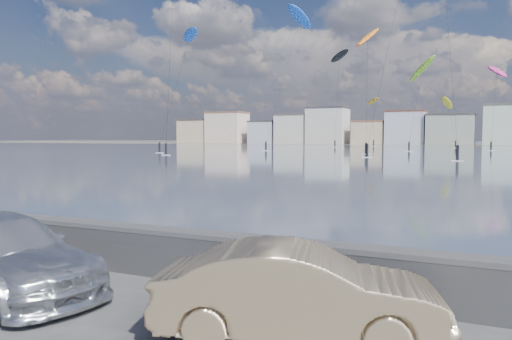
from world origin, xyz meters
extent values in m
plane|color=#333335|center=(0.00, 0.00, 0.00)|extent=(700.00, 700.00, 0.00)
cube|color=#425169|center=(0.00, 91.50, 0.01)|extent=(500.00, 177.00, 0.00)
cube|color=#4C473D|center=(0.00, 200.00, 0.01)|extent=(500.00, 60.00, 0.00)
cube|color=#28282B|center=(0.00, 2.70, 0.45)|extent=(400.00, 0.35, 0.90)
cylinder|color=#28282B|center=(0.00, 2.70, 0.90)|extent=(400.00, 0.36, 0.36)
cube|color=#CCB293|center=(-112.00, 186.00, 5.00)|extent=(14.00, 11.00, 10.00)
cube|color=#383330|center=(-112.00, 186.00, 10.30)|extent=(14.28, 11.22, 0.60)
cube|color=beige|center=(-96.50, 186.00, 6.50)|extent=(16.00, 12.00, 13.00)
cube|color=brown|center=(-96.50, 186.00, 13.30)|extent=(16.32, 12.24, 0.60)
cube|color=#B2B7C6|center=(-79.00, 186.00, 4.50)|extent=(11.00, 10.00, 9.00)
cube|color=#383330|center=(-79.00, 186.00, 9.30)|extent=(11.22, 10.20, 0.60)
cube|color=beige|center=(-66.00, 186.00, 5.75)|extent=(13.00, 11.00, 11.50)
cube|color=#4C423D|center=(-66.00, 186.00, 11.80)|extent=(13.26, 11.22, 0.60)
cube|color=beige|center=(-51.50, 186.00, 7.00)|extent=(15.00, 12.00, 14.00)
cube|color=#2D2D33|center=(-51.50, 186.00, 14.30)|extent=(15.30, 12.24, 0.60)
cube|color=#CCB293|center=(-35.00, 186.00, 4.25)|extent=(12.00, 10.00, 8.50)
cube|color=brown|center=(-35.00, 186.00, 8.80)|extent=(12.24, 10.20, 0.60)
cube|color=#B2B7C6|center=(-21.50, 186.00, 6.00)|extent=(14.00, 11.00, 12.00)
cube|color=#562D23|center=(-21.50, 186.00, 12.30)|extent=(14.28, 11.22, 0.60)
cube|color=gray|center=(-6.00, 186.00, 5.25)|extent=(16.00, 13.00, 10.50)
cube|color=#383330|center=(-6.00, 186.00, 10.80)|extent=(16.32, 13.26, 0.60)
cube|color=#B7C6BC|center=(11.00, 186.00, 6.75)|extent=(13.00, 10.00, 13.50)
cube|color=#4C423D|center=(11.00, 186.00, 13.80)|extent=(13.26, 10.20, 0.60)
imported|color=silver|center=(-2.69, 0.58, 0.71)|extent=(5.24, 3.01, 1.43)
imported|color=tan|center=(3.13, 0.85, 0.68)|extent=(4.36, 2.61, 1.36)
cube|color=white|center=(-40.42, 59.92, 0.05)|extent=(1.40, 0.42, 0.08)
cylinder|color=black|center=(-40.42, 59.92, 0.95)|extent=(0.36, 0.36, 1.70)
sphere|color=black|center=(-40.42, 59.92, 1.85)|extent=(0.28, 0.28, 0.28)
cylinder|color=black|center=(-41.53, 63.25, 19.28)|extent=(2.25, 6.70, 35.96)
cube|color=white|center=(-9.61, 64.58, 0.05)|extent=(1.40, 0.42, 0.08)
cylinder|color=black|center=(-9.61, 64.58, 0.95)|extent=(0.36, 0.36, 1.70)
sphere|color=black|center=(-9.61, 64.58, 1.85)|extent=(0.28, 0.28, 0.28)
cylinder|color=black|center=(-8.27, 71.57, 16.01)|extent=(2.73, 14.02, 29.43)
ellipsoid|color=yellow|center=(-4.76, 147.22, 12.60)|extent=(3.79, 10.13, 4.75)
cube|color=white|center=(-1.55, 134.24, 0.05)|extent=(1.40, 0.42, 0.08)
cylinder|color=black|center=(-1.55, 134.24, 0.95)|extent=(0.36, 0.36, 1.70)
sphere|color=black|center=(-1.55, 134.24, 1.85)|extent=(0.28, 0.28, 0.28)
cylinder|color=black|center=(-3.16, 140.73, 6.95)|extent=(3.24, 13.00, 11.32)
ellipsoid|color=#BF8C19|center=(-27.86, 157.05, 14.42)|extent=(6.89, 9.53, 2.58)
cube|color=white|center=(-25.57, 147.63, 0.05)|extent=(1.40, 0.42, 0.08)
cylinder|color=black|center=(-25.57, 147.63, 0.95)|extent=(0.36, 0.36, 1.70)
sphere|color=black|center=(-25.57, 147.63, 1.85)|extent=(0.28, 0.28, 0.28)
cylinder|color=black|center=(-26.71, 152.34, 7.86)|extent=(2.32, 9.44, 13.14)
ellipsoid|color=black|center=(-33.76, 137.67, 26.42)|extent=(7.75, 6.76, 4.16)
cube|color=white|center=(-33.04, 131.24, 0.05)|extent=(1.40, 0.42, 0.08)
cylinder|color=black|center=(-33.04, 131.24, 0.95)|extent=(0.36, 0.36, 1.70)
sphere|color=black|center=(-33.04, 131.24, 1.85)|extent=(0.28, 0.28, 0.28)
cylinder|color=black|center=(-33.40, 134.45, 13.86)|extent=(0.75, 6.47, 25.13)
ellipsoid|color=#E5338C|center=(7.46, 121.31, 17.84)|extent=(5.96, 10.91, 5.28)
cube|color=white|center=(6.61, 109.69, 0.05)|extent=(1.40, 0.42, 0.08)
cylinder|color=black|center=(6.61, 109.69, 0.95)|extent=(0.36, 0.36, 1.70)
sphere|color=black|center=(6.61, 109.69, 1.85)|extent=(0.28, 0.28, 0.28)
cylinder|color=black|center=(7.03, 115.50, 9.57)|extent=(0.88, 11.64, 16.56)
cube|color=white|center=(2.51, 58.76, 0.05)|extent=(1.40, 0.42, 0.08)
cylinder|color=black|center=(2.51, 58.76, 0.95)|extent=(0.36, 0.36, 1.70)
sphere|color=black|center=(2.51, 58.76, 1.85)|extent=(0.28, 0.28, 0.28)
cylinder|color=black|center=(1.26, 62.53, 12.27)|extent=(2.53, 7.57, 21.95)
ellipsoid|color=#8CD826|center=(-7.49, 108.63, 17.59)|extent=(7.84, 8.68, 6.25)
cube|color=white|center=(-8.34, 97.49, 0.05)|extent=(1.40, 0.42, 0.08)
cylinder|color=black|center=(-8.34, 97.49, 0.95)|extent=(0.36, 0.36, 1.70)
sphere|color=black|center=(-8.34, 97.49, 1.85)|extent=(0.28, 0.28, 0.28)
cylinder|color=black|center=(-7.92, 103.06, 9.45)|extent=(0.88, 11.16, 16.31)
ellipsoid|color=orange|center=(-15.17, 89.43, 21.63)|extent=(4.79, 8.25, 5.61)
cube|color=white|center=(-12.51, 77.13, 0.05)|extent=(1.40, 0.42, 0.08)
cylinder|color=black|center=(-12.51, 77.13, 0.95)|extent=(0.36, 0.36, 1.70)
sphere|color=black|center=(-12.51, 77.13, 1.85)|extent=(0.28, 0.28, 0.28)
cylinder|color=black|center=(-13.84, 83.28, 11.47)|extent=(2.69, 12.33, 20.35)
ellipsoid|color=blue|center=(-45.64, 75.74, 22.14)|extent=(7.09, 7.07, 2.69)
cube|color=white|center=(-48.00, 68.72, 0.05)|extent=(1.40, 0.42, 0.08)
cylinder|color=black|center=(-48.00, 68.72, 0.95)|extent=(0.36, 0.36, 1.70)
sphere|color=black|center=(-48.00, 68.72, 1.85)|extent=(0.28, 0.28, 0.28)
cylinder|color=black|center=(-46.82, 72.23, 11.72)|extent=(2.40, 7.05, 20.85)
ellipsoid|color=blue|center=(-32.95, 101.26, 29.69)|extent=(4.07, 10.61, 4.68)
cube|color=white|center=(-36.08, 89.51, 0.05)|extent=(1.40, 0.42, 0.08)
cylinder|color=black|center=(-36.08, 89.51, 0.95)|extent=(0.36, 0.36, 1.70)
sphere|color=black|center=(-36.08, 89.51, 1.85)|extent=(0.28, 0.28, 0.28)
cylinder|color=black|center=(-34.51, 95.39, 15.50)|extent=(3.17, 11.79, 28.41)
camera|label=1|loc=(5.51, -5.81, 2.92)|focal=35.00mm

